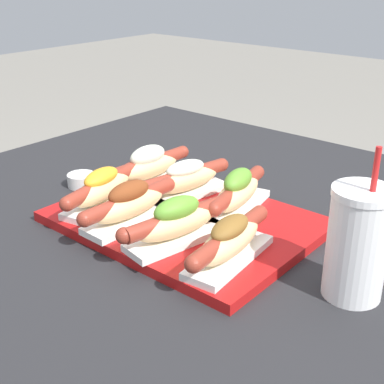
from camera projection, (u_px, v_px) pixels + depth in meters
name	position (u px, v px, depth m)	size (l,w,h in m)	color
patio_table	(218.00, 369.00, 1.12)	(1.26, 1.06, 0.71)	#232326
serving_tray	(185.00, 221.00, 0.95)	(0.44, 0.32, 0.02)	#B71414
hot_dog_0	(102.00, 188.00, 0.97)	(0.09, 0.21, 0.07)	white
hot_dog_1	(129.00, 204.00, 0.91)	(0.06, 0.22, 0.08)	white
hot_dog_2	(177.00, 222.00, 0.85)	(0.09, 0.21, 0.08)	white
hot_dog_3	(229.00, 241.00, 0.79)	(0.08, 0.21, 0.07)	white
hot_dog_4	(150.00, 166.00, 1.07)	(0.07, 0.22, 0.08)	white
hot_dog_5	(185.00, 179.00, 1.01)	(0.09, 0.21, 0.07)	white
hot_dog_6	(237.00, 192.00, 0.95)	(0.09, 0.21, 0.08)	white
sauce_bowl	(81.00, 179.00, 1.11)	(0.06, 0.06, 0.03)	silver
drink_cup	(357.00, 243.00, 0.72)	(0.09, 0.09, 0.22)	white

